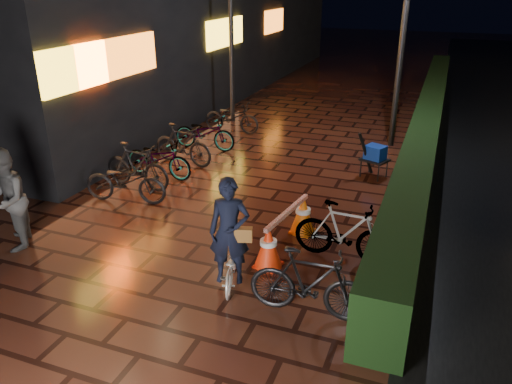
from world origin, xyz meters
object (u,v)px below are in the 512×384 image
at_px(cyclist, 230,247).
at_px(traffic_barrier, 287,229).
at_px(bystander_person, 7,200).
at_px(cart_assembly, 374,154).

distance_m(cyclist, traffic_barrier, 1.46).
bearing_deg(traffic_barrier, bystander_person, -159.69).
distance_m(bystander_person, cyclist, 3.97).
distance_m(bystander_person, cart_assembly, 7.64).
bearing_deg(cyclist, traffic_barrier, 71.80).
bearing_deg(bystander_person, cyclist, 56.88).
relative_size(cyclist, cart_assembly, 1.60).
xyz_separation_m(traffic_barrier, cart_assembly, (0.88, 3.89, 0.20)).
bearing_deg(cart_assembly, cyclist, -104.15).
height_order(bystander_person, cart_assembly, bystander_person).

